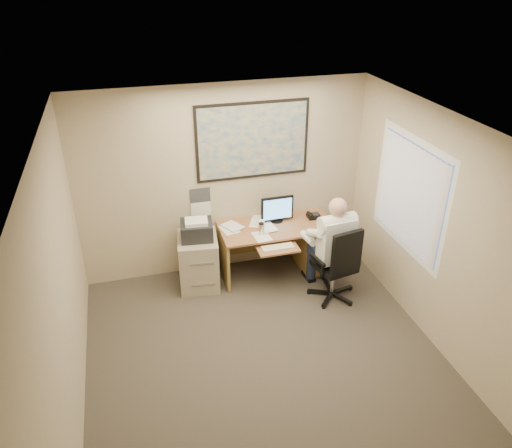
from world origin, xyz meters
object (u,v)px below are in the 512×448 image
object	(u,v)px
office_chair	(334,278)
person	(335,249)
filing_cabinet	(198,257)
desk	(298,241)

from	to	relation	value
office_chair	person	bearing A→B (deg)	71.66
filing_cabinet	person	bearing A→B (deg)	-16.81
filing_cabinet	office_chair	bearing A→B (deg)	-19.23
filing_cabinet	office_chair	world-z (taller)	office_chair
office_chair	person	world-z (taller)	person
desk	office_chair	distance (m)	0.89
desk	person	xyz separation A→B (m)	(0.21, -0.78, 0.29)
desk	filing_cabinet	world-z (taller)	desk
desk	office_chair	size ratio (longest dim) A/B	1.45
filing_cabinet	person	world-z (taller)	person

